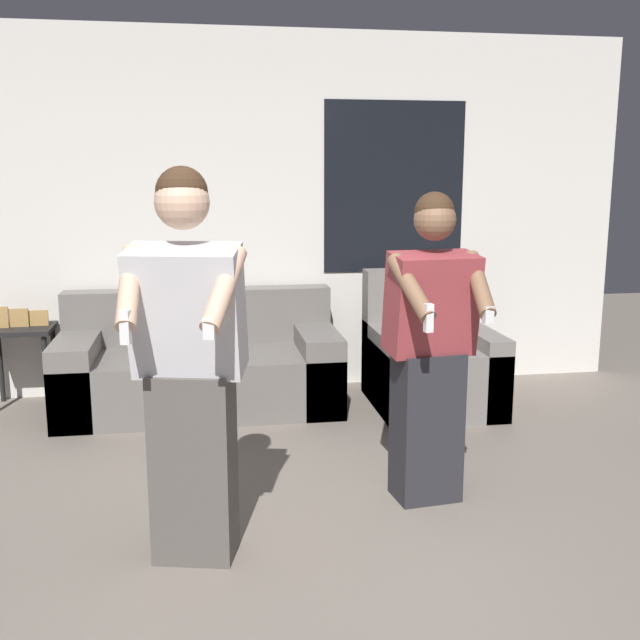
{
  "coord_description": "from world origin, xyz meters",
  "views": [
    {
      "loc": [
        -0.43,
        -2.5,
        1.67
      ],
      "look_at": [
        0.11,
        0.81,
        1.0
      ],
      "focal_mm": 42.0,
      "sensor_mm": 36.0,
      "label": 1
    }
  ],
  "objects_px": {
    "couch": "(200,368)",
    "person_right": "(430,351)",
    "person_left": "(189,370)",
    "side_table": "(21,340)",
    "armchair": "(430,362)"
  },
  "relations": [
    {
      "from": "couch",
      "to": "person_right",
      "type": "bearing_deg",
      "value": -56.82
    },
    {
      "from": "person_left",
      "to": "person_right",
      "type": "height_order",
      "value": "person_left"
    },
    {
      "from": "person_left",
      "to": "person_right",
      "type": "bearing_deg",
      "value": 19.67
    },
    {
      "from": "side_table",
      "to": "person_left",
      "type": "distance_m",
      "value": 2.7
    },
    {
      "from": "armchair",
      "to": "side_table",
      "type": "xyz_separation_m",
      "value": [
        -2.9,
        0.42,
        0.18
      ]
    },
    {
      "from": "armchair",
      "to": "side_table",
      "type": "relative_size",
      "value": 1.29
    },
    {
      "from": "person_left",
      "to": "armchair",
      "type": "bearing_deg",
      "value": 49.34
    },
    {
      "from": "armchair",
      "to": "person_right",
      "type": "bearing_deg",
      "value": -108.02
    },
    {
      "from": "person_right",
      "to": "armchair",
      "type": "bearing_deg",
      "value": 71.98
    },
    {
      "from": "armchair",
      "to": "person_left",
      "type": "xyz_separation_m",
      "value": [
        -1.68,
        -1.96,
        0.53
      ]
    },
    {
      "from": "armchair",
      "to": "person_left",
      "type": "bearing_deg",
      "value": -130.66
    },
    {
      "from": "side_table",
      "to": "person_right",
      "type": "bearing_deg",
      "value": -39.24
    },
    {
      "from": "couch",
      "to": "side_table",
      "type": "relative_size",
      "value": 2.64
    },
    {
      "from": "armchair",
      "to": "side_table",
      "type": "distance_m",
      "value": 2.94
    },
    {
      "from": "side_table",
      "to": "armchair",
      "type": "bearing_deg",
      "value": -8.31
    }
  ]
}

